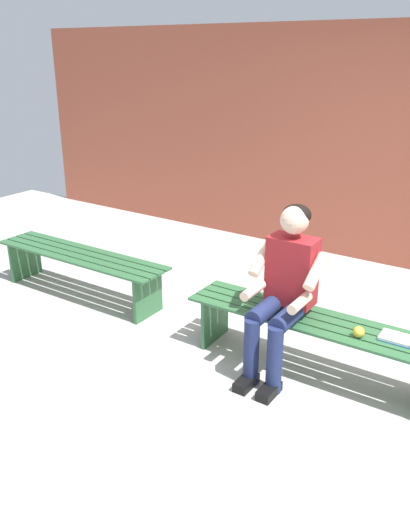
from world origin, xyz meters
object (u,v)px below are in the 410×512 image
at_px(person_seated, 284,286).
at_px(apple, 359,332).
at_px(bench_near, 311,330).
at_px(bench_far, 81,263).

height_order(person_seated, apple, person_seated).
height_order(bench_near, person_seated, person_seated).
bearing_deg(apple, bench_far, -1.59).
relative_size(bench_near, apple, 24.48).
relative_size(bench_far, person_seated, 1.51).
bearing_deg(person_seated, apple, -177.53).
relative_size(bench_far, apple, 24.31).
bearing_deg(bench_far, person_seated, 177.38).
height_order(bench_far, person_seated, person_seated).
distance_m(bench_near, bench_far, 2.35).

